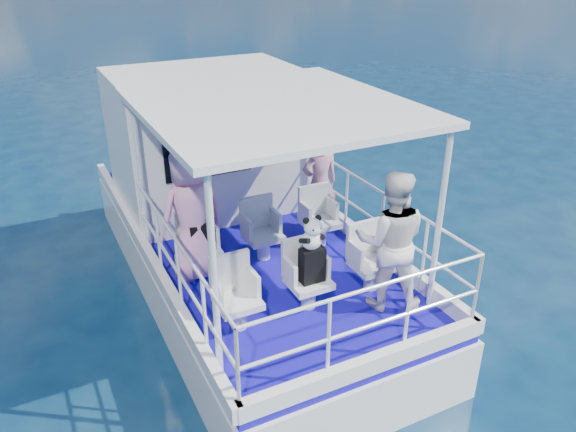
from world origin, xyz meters
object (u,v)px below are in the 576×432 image
object	(u,v)px
passenger_stbd_aft	(391,241)
backpack_center	(312,265)
passenger_port_fwd	(192,213)
panda	(312,233)

from	to	relation	value
passenger_stbd_aft	backpack_center	xyz separation A→B (m)	(-0.85, 0.33, -0.27)
passenger_port_fwd	backpack_center	bearing A→B (deg)	115.99
passenger_port_fwd	passenger_stbd_aft	world-z (taller)	passenger_port_fwd
passenger_port_fwd	passenger_stbd_aft	distance (m)	2.48
passenger_port_fwd	passenger_stbd_aft	xyz separation A→B (m)	(1.83, -1.67, -0.03)
backpack_center	panda	xyz separation A→B (m)	(-0.01, 0.01, 0.42)
passenger_port_fwd	panda	distance (m)	1.66
passenger_stbd_aft	backpack_center	distance (m)	0.95
passenger_port_fwd	backpack_center	size ratio (longest dim) A/B	4.16
panda	backpack_center	bearing A→B (deg)	-57.61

